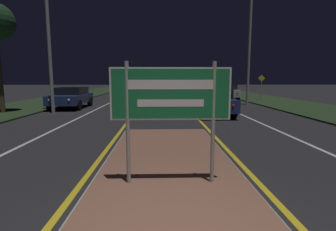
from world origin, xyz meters
name	(u,v)px	position (x,y,z in m)	size (l,w,h in m)	color
median_island	(171,185)	(0.00, 1.94, 0.04)	(2.91, 9.91, 0.10)	#999993
verge_left	(51,101)	(-9.50, 20.00, 0.04)	(5.00, 100.00, 0.08)	#23381E
verge_right	(271,100)	(9.50, 20.00, 0.04)	(5.00, 100.00, 0.08)	#23381E
centre_line_yellow_left	(146,97)	(-1.64, 25.00, 0.00)	(0.12, 70.00, 0.01)	gold
centre_line_yellow_right	(177,97)	(1.64, 25.00, 0.00)	(0.12, 70.00, 0.01)	gold
lane_line_white_left	(122,97)	(-4.20, 25.00, 0.00)	(0.12, 70.00, 0.01)	silver
lane_line_white_right	(202,97)	(4.20, 25.00, 0.00)	(0.12, 70.00, 0.01)	silver
edge_line_white_left	(93,97)	(-7.20, 25.00, 0.00)	(0.10, 70.00, 0.01)	silver
edge_line_white_right	(230,97)	(7.20, 25.00, 0.00)	(0.10, 70.00, 0.01)	silver
highway_sign	(171,99)	(0.00, 1.94, 1.58)	(2.05, 0.07, 2.11)	#9E9E99
streetlight_right_near	(251,14)	(6.20, 16.48, 6.44)	(0.55, 0.55, 9.90)	#9E9E99
car_receding_0	(212,101)	(2.61, 11.56, 0.74)	(1.90, 4.74, 1.40)	navy
car_receding_1	(225,91)	(5.90, 22.02, 0.73)	(1.98, 4.38, 1.39)	#B7B7BC
car_approaching_0	(71,97)	(-6.02, 14.87, 0.73)	(1.97, 4.21, 1.36)	navy
warning_sign	(261,85)	(8.81, 20.64, 1.40)	(0.60, 0.06, 2.18)	#9E9E99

